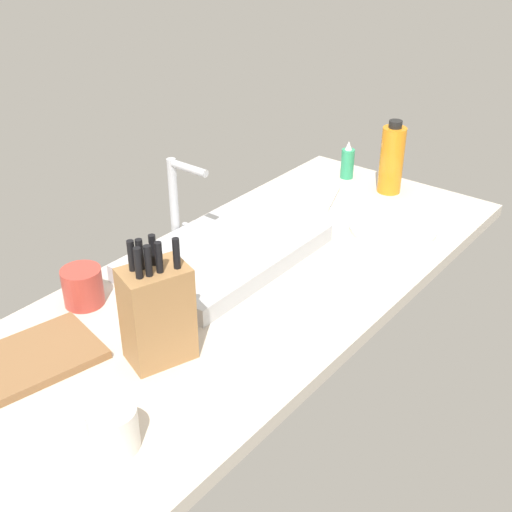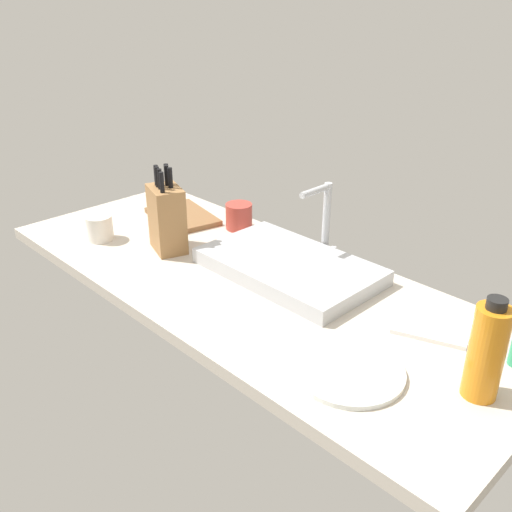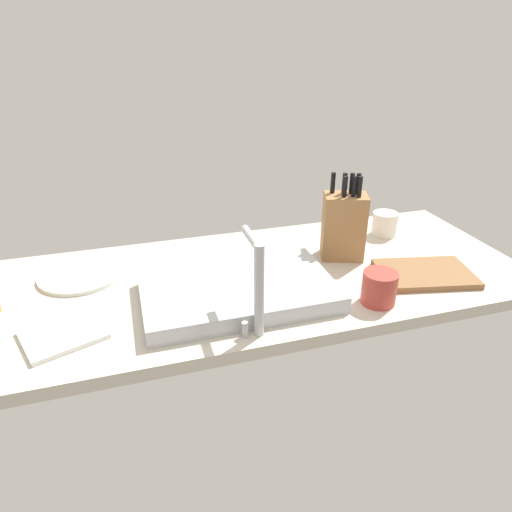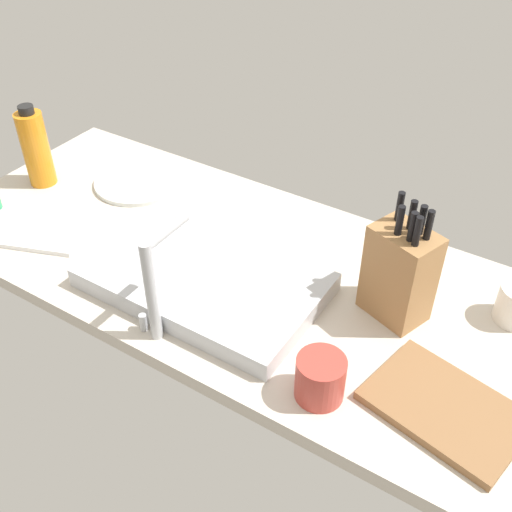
% 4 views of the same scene
% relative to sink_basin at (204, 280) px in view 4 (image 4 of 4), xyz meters
% --- Properties ---
extents(countertop_slab, '(1.66, 0.66, 0.04)m').
position_rel_sink_basin_xyz_m(countertop_slab, '(-0.07, -0.11, -0.04)').
color(countertop_slab, beige).
rests_on(countertop_slab, ground).
extents(sink_basin, '(0.51, 0.31, 0.05)m').
position_rel_sink_basin_xyz_m(sink_basin, '(0.00, 0.00, 0.00)').
color(sink_basin, '#B7BABF').
rests_on(sink_basin, countertop_slab).
extents(faucet, '(0.06, 0.13, 0.24)m').
position_rel_sink_basin_xyz_m(faucet, '(-0.00, 0.16, 0.12)').
color(faucet, '#B7BABF').
rests_on(faucet, countertop_slab).
extents(knife_block, '(0.15, 0.13, 0.27)m').
position_rel_sink_basin_xyz_m(knife_block, '(-0.38, -0.15, 0.09)').
color(knife_block, '#9E7042').
rests_on(knife_block, countertop_slab).
extents(cutting_board, '(0.30, 0.23, 0.02)m').
position_rel_sink_basin_xyz_m(cutting_board, '(-0.56, 0.04, -0.01)').
color(cutting_board, brown).
rests_on(cutting_board, countertop_slab).
extents(water_bottle, '(0.07, 0.07, 0.23)m').
position_rel_sink_basin_xyz_m(water_bottle, '(0.64, -0.12, 0.08)').
color(water_bottle, orange).
rests_on(water_bottle, countertop_slab).
extents(dinner_plate, '(0.24, 0.24, 0.01)m').
position_rel_sink_basin_xyz_m(dinner_plate, '(0.42, -0.26, -0.02)').
color(dinner_plate, silver).
rests_on(dinner_plate, countertop_slab).
extents(dish_towel, '(0.22, 0.21, 0.01)m').
position_rel_sink_basin_xyz_m(dish_towel, '(0.44, 0.04, -0.02)').
color(dish_towel, white).
rests_on(dish_towel, countertop_slab).
extents(ceramic_cup, '(0.09, 0.09, 0.09)m').
position_rel_sink_basin_xyz_m(ceramic_cup, '(-0.35, 0.13, 0.02)').
color(ceramic_cup, '#B23D33').
rests_on(ceramic_cup, countertop_slab).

